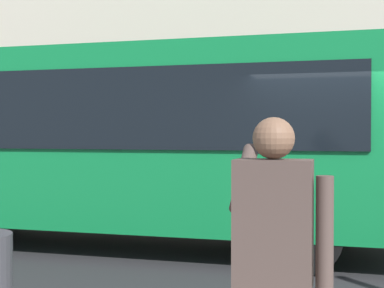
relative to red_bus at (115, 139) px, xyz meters
The scene contains 3 objects.
ground_plane 4.04m from the red_bus, behind, with size 60.00×60.00×0.00m, color #232326.
red_bus is the anchor object (origin of this frame).
pedestrian_photographer 6.16m from the red_bus, 121.06° to the left, with size 0.53×0.52×1.70m.
Camera 1 is at (0.11, 7.55, 1.77)m, focal length 51.71 mm.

